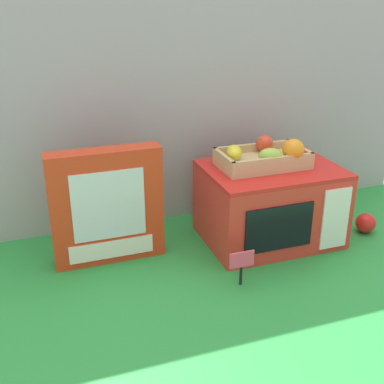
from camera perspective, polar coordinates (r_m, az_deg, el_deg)
The scene contains 7 objects.
ground_plane at distance 1.55m, azimuth 3.26°, elevation -5.99°, with size 1.70×1.70×0.00m, color green.
display_back_panel at distance 1.63m, azimuth 0.13°, elevation 10.33°, with size 1.61×0.03×0.78m, color #A0A3A8.
toy_microwave at distance 1.55m, azimuth 8.97°, elevation -1.31°, with size 0.40×0.30×0.24m.
food_groups_crate at distance 1.50m, azimuth 8.45°, elevation 4.02°, with size 0.26×0.16×0.09m.
cookie_set_box at distance 1.41m, azimuth -9.79°, elevation -1.67°, with size 0.32×0.07×0.33m.
price_sign at distance 1.32m, azimuth 5.74°, elevation -8.16°, with size 0.07×0.01×0.10m.
loose_toy_apple at distance 1.70m, azimuth 19.40°, elevation -3.39°, with size 0.06×0.06×0.06m, color red.
Camera 1 is at (-0.53, -1.25, 0.74)m, focal length 46.22 mm.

